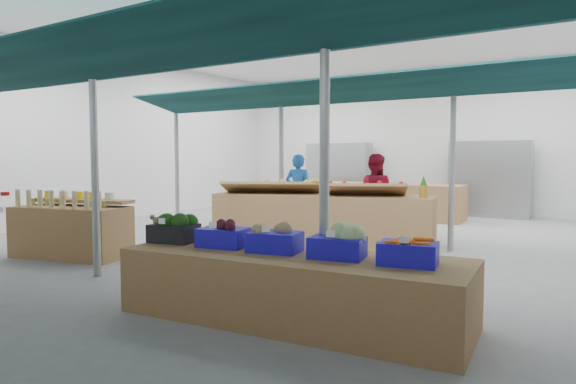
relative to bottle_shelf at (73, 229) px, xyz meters
The scene contains 23 objects.
floor 4.19m from the bottle_shelf, 53.14° to the left, with size 13.00×13.00×0.00m, color slate.
hall 5.82m from the bottle_shelf, 62.36° to the left, with size 13.00×13.00×13.00m.
pole_grid 3.86m from the bottle_shelf, 25.97° to the left, with size 10.00×4.60×3.00m.
awnings 4.30m from the bottle_shelf, 25.97° to the left, with size 9.50×7.08×0.30m.
back_shelving_left 9.35m from the bottle_shelf, 90.01° to the left, with size 2.00×0.50×2.00m, color #B23F33.
back_shelving_right 10.37m from the bottle_shelf, 64.27° to the left, with size 2.00×0.50×2.00m, color #B23F33.
bottle_shelf is the anchor object (origin of this frame).
veg_counter 4.79m from the bottle_shelf, ahead, with size 3.44×1.15×0.67m, color brown.
fruit_counter 4.38m from the bottle_shelf, 52.74° to the left, with size 4.18×0.99×0.90m, color brown.
far_counter 7.82m from the bottle_shelf, 77.32° to the left, with size 5.03×1.01×0.91m, color brown.
crate_stack 5.59m from the bottle_shelf, ahead, with size 0.48×0.34×0.58m, color #1911BA.
vendor_left 4.83m from the bottle_shelf, 72.44° to the left, with size 0.61×0.40×1.67m, color #1958A7.
vendor_right 5.64m from the bottle_shelf, 54.66° to the left, with size 0.81×0.63×1.67m, color maroon.
crate_broccoli 3.41m from the bottle_shelf, 16.38° to the right, with size 0.56×0.45×0.35m.
crate_beets 4.03m from the bottle_shelf, 12.82° to the right, with size 0.56×0.45×0.29m.
crate_celeriac 4.62m from the bottle_shelf, 10.40° to the right, with size 0.56×0.45×0.31m.
crate_cabbage 5.27m from the bottle_shelf, ahead, with size 0.56×0.45×0.35m.
crate_carrots 5.91m from the bottle_shelf, ahead, with size 0.56×0.45×0.29m.
sparrow 3.32m from the bottle_shelf, 19.26° to the right, with size 0.12×0.09×0.11m.
pole_ribbon 1.37m from the bottle_shelf, 79.92° to the right, with size 0.12×0.12×0.28m.
apple_heap_yellow 3.65m from the bottle_shelf, 61.80° to the left, with size 2.02×1.44×0.27m.
apple_heap_red 5.04m from the bottle_shelf, 45.59° to the left, with size 1.66×1.27×0.27m.
pineapple 5.94m from the bottle_shelf, 40.04° to the left, with size 0.14×0.14×0.39m.
Camera 1 is at (4.90, -8.35, 1.62)m, focal length 32.00 mm.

